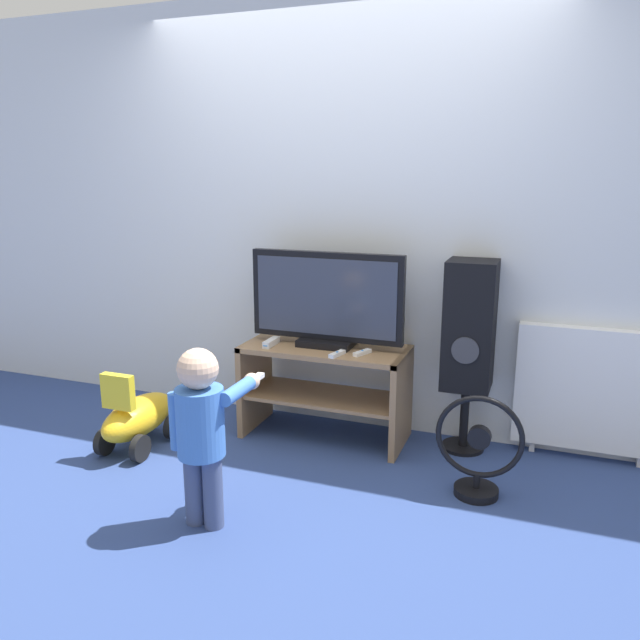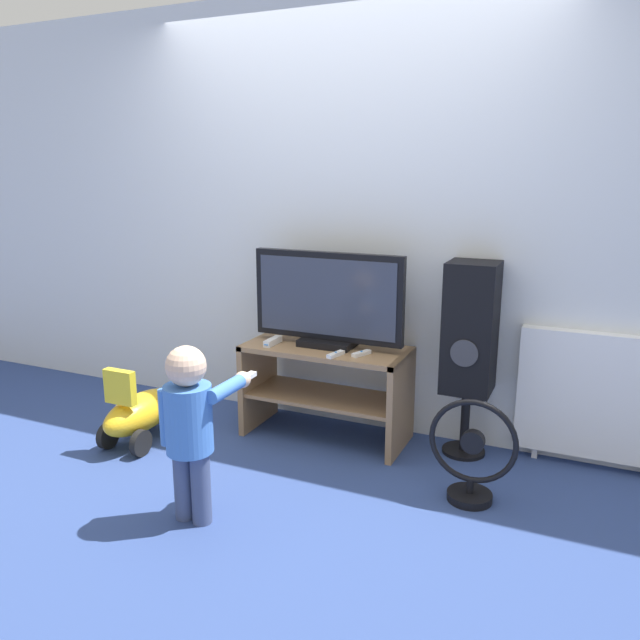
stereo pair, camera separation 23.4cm
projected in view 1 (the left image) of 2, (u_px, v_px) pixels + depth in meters
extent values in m
plane|color=navy|center=(312.00, 450.00, 3.62)|extent=(16.00, 16.00, 0.00)
cube|color=silver|center=(342.00, 218.00, 3.79)|extent=(10.00, 0.06, 2.60)
cube|color=#93704C|center=(325.00, 349.00, 3.69)|extent=(0.98, 0.44, 0.03)
cube|color=#93704C|center=(325.00, 396.00, 3.76)|extent=(0.94, 0.40, 0.02)
cube|color=#93704C|center=(255.00, 383.00, 3.92)|extent=(0.04, 0.44, 0.57)
cube|color=#93704C|center=(402.00, 402.00, 3.60)|extent=(0.04, 0.44, 0.57)
cube|color=black|center=(326.00, 342.00, 3.70)|extent=(0.32, 0.20, 0.04)
cube|color=black|center=(327.00, 296.00, 3.64)|extent=(0.92, 0.05, 0.52)
cube|color=#333847|center=(325.00, 297.00, 3.61)|extent=(0.85, 0.01, 0.45)
cube|color=white|center=(271.00, 342.00, 3.71)|extent=(0.04, 0.16, 0.04)
cube|color=#3F8CE5|center=(265.00, 346.00, 3.63)|extent=(0.03, 0.00, 0.01)
cube|color=white|center=(362.00, 353.00, 3.53)|extent=(0.08, 0.13, 0.02)
cylinder|color=#337FD8|center=(362.00, 350.00, 3.53)|extent=(0.01, 0.01, 0.00)
cube|color=white|center=(337.00, 354.00, 3.50)|extent=(0.07, 0.13, 0.02)
cylinder|color=#337FD8|center=(337.00, 352.00, 3.50)|extent=(0.01, 0.01, 0.00)
cylinder|color=#3F4C72|center=(194.00, 488.00, 2.85)|extent=(0.09, 0.09, 0.35)
cylinder|color=#3F4C72|center=(213.00, 492.00, 2.81)|extent=(0.09, 0.09, 0.35)
cylinder|color=#3F72C6|center=(200.00, 422.00, 2.75)|extent=(0.21, 0.21, 0.31)
sphere|color=beige|center=(198.00, 369.00, 2.69)|extent=(0.18, 0.18, 0.18)
cylinder|color=#3F72C6|center=(176.00, 421.00, 2.80)|extent=(0.07, 0.07, 0.26)
cylinder|color=#3F72C6|center=(238.00, 390.00, 2.80)|extent=(0.07, 0.26, 0.07)
sphere|color=beige|center=(252.00, 381.00, 2.92)|extent=(0.08, 0.08, 0.08)
cube|color=white|center=(255.00, 379.00, 2.96)|extent=(0.03, 0.13, 0.02)
cylinder|color=black|center=(463.00, 446.00, 3.65)|extent=(0.24, 0.24, 0.02)
cylinder|color=black|center=(464.00, 418.00, 3.61)|extent=(0.05, 0.05, 0.38)
cube|color=black|center=(470.00, 325.00, 3.48)|extent=(0.27, 0.27, 0.73)
cylinder|color=#38383D|center=(465.00, 351.00, 3.38)|extent=(0.15, 0.01, 0.15)
cylinder|color=black|center=(476.00, 491.00, 3.12)|extent=(0.22, 0.22, 0.04)
cylinder|color=black|center=(477.00, 481.00, 3.11)|extent=(0.04, 0.04, 0.07)
torus|color=black|center=(479.00, 437.00, 3.06)|extent=(0.43, 0.03, 0.43)
cylinder|color=black|center=(479.00, 437.00, 3.06)|extent=(0.11, 0.05, 0.11)
ellipsoid|color=gold|center=(139.00, 416.00, 3.63)|extent=(0.24, 0.59, 0.22)
cube|color=yellow|center=(118.00, 392.00, 3.44)|extent=(0.19, 0.05, 0.20)
cylinder|color=black|center=(140.00, 421.00, 3.85)|extent=(0.04, 0.15, 0.15)
cylinder|color=black|center=(173.00, 426.00, 3.77)|extent=(0.04, 0.15, 0.15)
cylinder|color=black|center=(105.00, 442.00, 3.55)|extent=(0.04, 0.15, 0.15)
cylinder|color=black|center=(140.00, 448.00, 3.47)|extent=(0.04, 0.15, 0.15)
cube|color=white|center=(591.00, 390.00, 3.43)|extent=(0.80, 0.08, 0.69)
cube|color=silver|center=(532.00, 445.00, 3.62)|extent=(0.03, 0.05, 0.06)
cube|color=silver|center=(640.00, 461.00, 3.43)|extent=(0.03, 0.05, 0.06)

